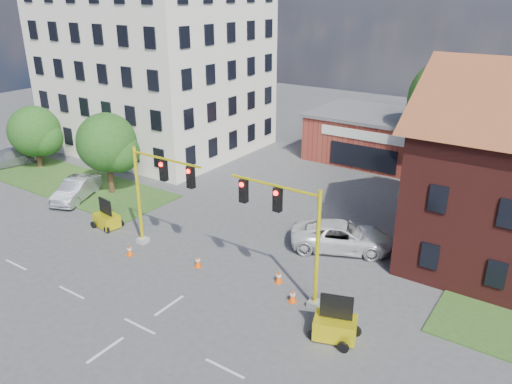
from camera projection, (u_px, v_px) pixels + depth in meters
ground at (140, 326)px, 23.24m from camera, size 120.00×120.00×0.00m
grass_verge_nw at (59, 179)px, 41.31m from camera, size 22.00×6.00×0.08m
lane_markings at (87, 363)px, 20.93m from camera, size 60.00×36.00×0.01m
office_block at (153, 39)px, 46.59m from camera, size 18.40×15.40×20.60m
brick_shop at (381, 137)px, 45.43m from camera, size 12.40×8.40×4.30m
tree_large at (458, 105)px, 38.03m from camera, size 7.23×6.89×10.17m
tree_nw_front at (110, 145)px, 37.07m from camera, size 4.67×4.45×6.27m
tree_nw_rear at (37, 133)px, 42.94m from camera, size 4.61×4.39×5.48m
signal_mast_west at (157, 189)px, 28.64m from camera, size 5.30×0.60×6.20m
signal_mast_east at (288, 227)px, 24.10m from camera, size 5.30×0.60×6.20m
trailer_west at (107, 219)px, 32.75m from camera, size 1.84×1.38×1.92m
trailer_east at (335, 326)px, 22.21m from camera, size 2.18×1.78×2.14m
cone_a at (198, 261)px, 28.12m from camera, size 0.40×0.40×0.70m
cone_b at (130, 250)px, 29.35m from camera, size 0.40×0.40×0.70m
cone_c at (279, 277)px, 26.59m from camera, size 0.40×0.40×0.70m
cone_d at (293, 296)px, 24.94m from camera, size 0.40×0.40×0.70m
pickup_white at (342, 236)px, 29.91m from camera, size 6.66×5.03×1.68m
sedan_silver_front at (76, 189)px, 37.09m from camera, size 3.50×5.16×1.61m
sedan_silver_rear at (8, 158)px, 44.24m from camera, size 3.44×5.62×1.52m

